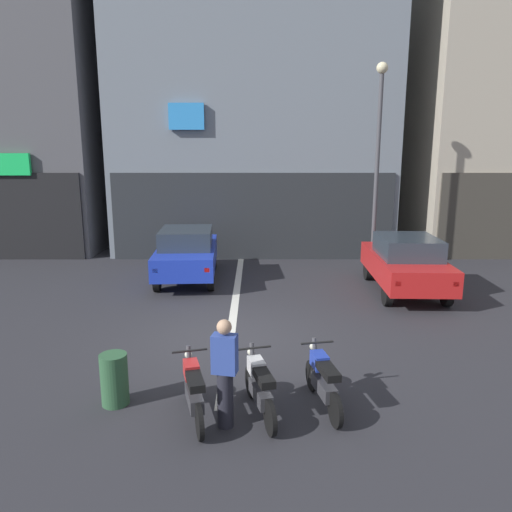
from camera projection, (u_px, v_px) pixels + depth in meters
ground_plane at (228, 338)px, 10.56m from camera, size 120.00×120.00×0.00m
lane_centre_line at (237, 271)px, 16.42m from camera, size 0.20×18.00×0.01m
building_corner_left at (16, 54)px, 21.13m from camera, size 8.23×9.86×16.26m
building_mid_block at (251, 82)px, 21.43m from camera, size 10.76×9.80×13.87m
building_far_right at (493, 109)px, 21.72m from camera, size 8.35×9.72×11.66m
car_blue_crossing_near at (185, 252)px, 15.14m from camera, size 1.98×4.19×1.64m
car_red_parked_kerbside at (403, 262)px, 13.83m from camera, size 1.89×4.15×1.64m
car_silver_down_street at (263, 215)px, 23.82m from camera, size 2.27×4.29×1.64m
street_lamp at (375, 148)px, 15.62m from camera, size 0.36×0.36×6.69m
motorcycle_red_row_leftmost at (191, 390)px, 7.36m from camera, size 0.61×1.63×0.98m
motorcycle_white_row_left_mid at (257, 386)px, 7.47m from camera, size 0.60×1.63×0.98m
motorcycle_blue_row_centre at (321, 380)px, 7.68m from camera, size 0.55×1.65×0.98m
person_by_motorcycles at (223, 373)px, 7.04m from camera, size 0.40×0.29×1.67m
trash_bin at (112, 380)px, 7.76m from camera, size 0.44×0.44×0.85m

